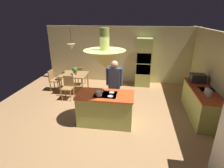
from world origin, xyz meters
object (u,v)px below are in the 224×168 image
object	(u,v)px
kitchen_island	(106,108)
canister_flour	(209,93)
person_at_island	(114,83)
chair_at_corner	(54,79)
cup_on_table	(74,75)
dining_table	(74,76)
potted_plant_on_table	(75,70)
oven_tower	(143,63)
cooking_pot_on_cooktop	(99,93)
chair_by_back_wall	(79,75)
canister_sugar	(207,91)
chair_facing_island	(68,86)
microwave_on_counter	(198,78)

from	to	relation	value
kitchen_island	canister_flour	distance (m)	2.91
person_at_island	canister_flour	xyz separation A→B (m)	(2.68, -0.41, 0.01)
chair_at_corner	cup_on_table	xyz separation A→B (m)	(0.98, -0.23, 0.30)
dining_table	potted_plant_on_table	bearing A→B (deg)	-32.31
oven_tower	cooking_pot_on_cooktop	world-z (taller)	oven_tower
kitchen_island	cooking_pot_on_cooktop	size ratio (longest dim) A/B	8.96
dining_table	person_at_island	xyz separation A→B (m)	(1.86, -1.40, 0.33)
oven_tower	chair_by_back_wall	world-z (taller)	oven_tower
kitchen_island	dining_table	bearing A→B (deg)	128.99
chair_by_back_wall	canister_sugar	distance (m)	5.12
chair_facing_island	person_at_island	bearing A→B (deg)	-21.18
chair_by_back_wall	oven_tower	bearing A→B (deg)	-170.59
person_at_island	kitchen_island	bearing A→B (deg)	-103.04
chair_by_back_wall	cup_on_table	xyz separation A→B (m)	(0.08, -0.91, 0.30)
kitchen_island	canister_sugar	world-z (taller)	canister_sugar
person_at_island	cooking_pot_on_cooktop	world-z (taller)	person_at_island
person_at_island	chair_at_corner	bearing A→B (deg)	153.15
oven_tower	chair_at_corner	bearing A→B (deg)	-162.85
cup_on_table	canister_flour	bearing A→B (deg)	-19.50
potted_plant_on_table	cooking_pot_on_cooktop	world-z (taller)	potted_plant_on_table
person_at_island	canister_flour	bearing A→B (deg)	-8.68
dining_table	person_at_island	size ratio (longest dim) A/B	0.61
chair_by_back_wall	cooking_pot_on_cooktop	xyz separation A→B (m)	(1.54, -2.91, 0.49)
oven_tower	dining_table	bearing A→B (deg)	-157.79
kitchen_island	chair_at_corner	size ratio (longest dim) A/B	1.85
kitchen_island	cooking_pot_on_cooktop	distance (m)	0.57
chair_at_corner	kitchen_island	bearing A→B (deg)	-128.89
oven_tower	canister_sugar	bearing A→B (deg)	-57.88
potted_plant_on_table	cup_on_table	world-z (taller)	potted_plant_on_table
kitchen_island	cooking_pot_on_cooktop	xyz separation A→B (m)	(-0.16, -0.13, 0.53)
kitchen_island	person_at_island	size ratio (longest dim) A/B	0.94
chair_at_corner	cup_on_table	distance (m)	1.05
cooking_pot_on_cooktop	microwave_on_counter	bearing A→B (deg)	27.18
kitchen_island	oven_tower	size ratio (longest dim) A/B	0.77
potted_plant_on_table	microwave_on_counter	bearing A→B (deg)	-8.13
kitchen_island	potted_plant_on_table	world-z (taller)	potted_plant_on_table
potted_plant_on_table	canister_flour	world-z (taller)	canister_flour
kitchen_island	chair_at_corner	distance (m)	3.35
oven_tower	dining_table	world-z (taller)	oven_tower
chair_by_back_wall	canister_flour	bearing A→B (deg)	151.28
chair_facing_island	potted_plant_on_table	world-z (taller)	potted_plant_on_table
kitchen_island	chair_at_corner	xyz separation A→B (m)	(-2.60, 2.10, 0.04)
cup_on_table	canister_flour	xyz separation A→B (m)	(4.46, -1.58, 0.20)
canister_flour	canister_sugar	world-z (taller)	canister_flour
canister_flour	potted_plant_on_table	bearing A→B (deg)	158.49
chair_facing_island	microwave_on_counter	world-z (taller)	microwave_on_counter
oven_tower	microwave_on_counter	xyz separation A→B (m)	(1.74, -1.83, 0.00)
microwave_on_counter	chair_by_back_wall	bearing A→B (deg)	163.23
potted_plant_on_table	canister_flour	xyz separation A→B (m)	(4.46, -1.76, 0.07)
potted_plant_on_table	chair_facing_island	bearing A→B (deg)	-97.53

